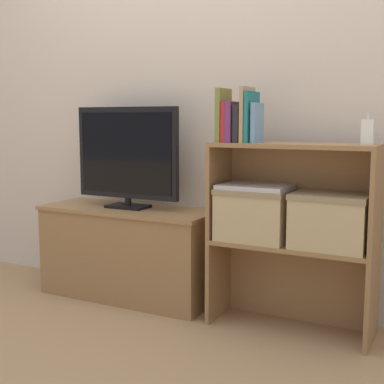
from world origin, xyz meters
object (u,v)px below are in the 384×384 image
Objects in this scene: book_crimson at (229,122)px; book_plum at (234,122)px; baby_monitor at (368,132)px; laptop at (255,187)px; storage_basket_right at (331,219)px; book_olive at (223,115)px; tv_stand at (129,252)px; tv at (127,155)px; book_tan at (247,115)px; book_teal at (252,117)px; storage_basket_left at (255,212)px; book_charcoal at (241,124)px; book_skyblue at (257,123)px.

book_crimson is 1.00× the size of book_plum.
baby_monitor reaches higher than laptop.
book_olive is at bearing -177.52° from storage_basket_right.
tv_stand is 5.25× the size of book_plum.
tv is 2.44× the size of book_tan.
book_teal is 0.72× the size of laptop.
storage_basket_right is at bearing 0.00° from laptop.
storage_basket_right is at bearing 3.24° from book_tan.
tv_stand is 2.94× the size of storage_basket_left.
storage_basket_left is (0.75, -0.05, 0.29)m from tv_stand.
book_tan is at bearing -176.76° from storage_basket_right.
tv is at bearing 173.41° from book_plum.
baby_monitor is 0.62m from storage_basket_left.
tv_stand is 1.42m from baby_monitor.
book_teal is (0.05, 0.00, 0.03)m from book_charcoal.
book_skyblue is at bearing 0.00° from book_plum.
book_teal reaches higher than storage_basket_right.
book_skyblue reaches higher than book_charcoal.
book_olive is 1.38× the size of book_skyblue.
laptop is (0.01, 0.02, -0.32)m from book_teal.
book_charcoal is (0.69, -0.08, 0.71)m from tv_stand.
book_tan is (0.72, -0.08, 0.75)m from tv_stand.
book_teal is 0.69× the size of storage_basket_left.
baby_monitor is at bearing 4.43° from book_skyblue.
storage_basket_right is at bearing 3.00° from book_charcoal.
book_charcoal is 0.75× the size of book_teal.
book_plum is 0.32m from laptop.
book_plum is 0.60m from baby_monitor.
book_skyblue is at bearing 0.00° from book_crimson.
storage_basket_left is at bearing 9.95° from book_crimson.
tv_stand is at bearing 177.17° from storage_basket_right.
baby_monitor is (0.59, 0.04, -0.04)m from book_plum.
book_crimson is at bearing 180.00° from book_plum.
book_skyblue is 0.42m from storage_basket_left.
tv reaches higher than baby_monitor.
tv is at bearing 174.18° from book_teal.
storage_basket_right is (0.51, 0.02, -0.45)m from book_olive.
book_plum is at bearing -167.53° from laptop.
book_tan is at bearing -180.00° from book_skyblue.
storage_basket_right is (0.34, 0.02, -0.42)m from book_skyblue.
baby_monitor is at bearing 4.02° from book_tan.
book_tan is at bearing -175.98° from baby_monitor.
baby_monitor is at bearing 3.80° from book_charcoal.
storage_basket_left is at bearing 121.04° from book_skyblue.
tv is 1.85× the size of storage_basket_right.
tv_stand is 3.95× the size of book_olive.
book_teal is 0.04m from book_skyblue.
storage_basket_left is at bearing 12.47° from book_plum.
book_olive is (0.60, -0.08, 0.21)m from tv.
baby_monitor is (0.56, 0.04, -0.03)m from book_charcoal.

